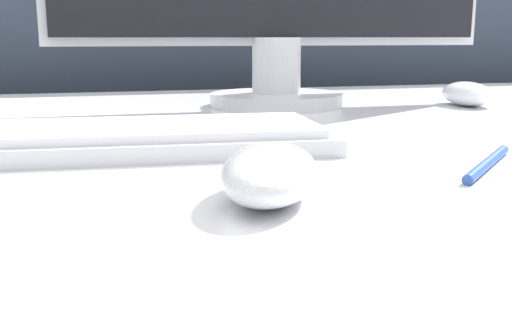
{
  "coord_description": "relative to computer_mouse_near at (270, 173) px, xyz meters",
  "views": [
    {
      "loc": [
        -0.17,
        -0.59,
        0.88
      ],
      "look_at": [
        -0.06,
        -0.21,
        0.79
      ],
      "focal_mm": 42.0,
      "sensor_mm": 36.0,
      "label": 1
    }
  ],
  "objects": [
    {
      "name": "computer_mouse_near",
      "position": [
        0.0,
        0.0,
        0.0
      ],
      "size": [
        0.1,
        0.13,
        0.04
      ],
      "rotation": [
        0.0,
        0.0,
        -0.4
      ],
      "color": "silver",
      "rests_on": "desk"
    },
    {
      "name": "keyboard",
      "position": [
        -0.11,
        0.2,
        -0.01
      ],
      "size": [
        0.44,
        0.17,
        0.02
      ],
      "rotation": [
        0.0,
        0.0,
        -0.07
      ],
      "color": "silver",
      "rests_on": "desk"
    },
    {
      "name": "partition_panel",
      "position": [
        0.06,
        0.95,
        -0.23
      ],
      "size": [
        5.0,
        0.03,
        1.13
      ],
      "color": "#333D4C",
      "rests_on": "ground_plane"
    },
    {
      "name": "pen",
      "position": [
        0.19,
        0.05,
        -0.01
      ],
      "size": [
        0.11,
        0.1,
        0.01
      ],
      "rotation": [
        0.0,
        0.0,
        0.75
      ],
      "color": "#284C9E",
      "rests_on": "desk"
    },
    {
      "name": "computer_mouse_far",
      "position": [
        0.44,
        0.43,
        0.0
      ],
      "size": [
        0.07,
        0.12,
        0.04
      ],
      "rotation": [
        0.0,
        0.0,
        -0.13
      ],
      "color": "white",
      "rests_on": "desk"
    }
  ]
}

